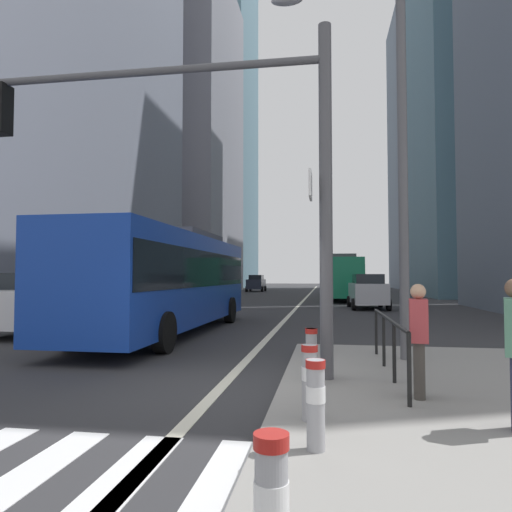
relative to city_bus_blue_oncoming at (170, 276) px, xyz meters
name	(u,v)px	position (x,y,z in m)	size (l,w,h in m)	color
ground_plane	(298,306)	(3.27, 13.44, -1.84)	(160.00, 160.00, 0.00)	#303033
lane_centre_line	(305,298)	(3.27, 23.44, -1.83)	(0.20, 80.00, 0.01)	beige
office_tower_left_mid	(175,136)	(-12.73, 36.95, 16.61)	(13.38, 17.20, 36.88)	gray
office_tower_left_far	(220,125)	(-12.73, 59.71, 25.54)	(10.60, 17.25, 54.74)	slate
office_tower_right_mid	(484,48)	(20.27, 31.96, 22.08)	(13.48, 18.05, 47.83)	slate
office_tower_right_far	(435,147)	(20.27, 52.21, 18.18)	(10.97, 16.48, 40.04)	slate
city_bus_blue_oncoming	(170,276)	(0.00, 0.00, 0.00)	(2.77, 11.19, 3.40)	#14389E
sedan_white_oncoming	(41,302)	(-4.13, -0.56, -0.85)	(2.10, 4.33, 1.94)	silver
city_bus_red_receding	(341,276)	(6.09, 21.76, 0.00)	(2.91, 11.19, 3.40)	#198456
car_oncoming_mid	(256,283)	(-3.22, 38.78, -0.85)	(2.07, 4.18, 1.94)	#232838
car_receding_near	(368,291)	(7.28, 12.19, -0.85)	(2.18, 4.20, 1.94)	silver
traffic_signal_gantry	(202,147)	(2.85, -6.36, 2.29)	(6.43, 0.65, 6.00)	#515156
street_lamp_post	(402,111)	(6.59, -4.33, 3.45)	(5.50, 0.32, 8.00)	#56565B
bollard_front	(271,506)	(4.71, -11.56, -1.21)	(0.20, 0.20, 0.86)	#99999E
bollard_left	(316,400)	(4.90, -9.48, -1.20)	(0.20, 0.20, 0.88)	#99999E
bollard_right	(310,378)	(4.80, -8.57, -1.19)	(0.20, 0.20, 0.89)	#99999E
bollard_back	(311,353)	(4.76, -6.68, -1.21)	(0.20, 0.20, 0.86)	#99999E
pedestrian_railing	(388,332)	(6.07, -5.80, -0.97)	(0.06, 4.06, 0.98)	black
pedestrian_walking	(419,335)	(6.28, -7.34, -0.81)	(0.29, 0.41, 1.59)	#423D38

